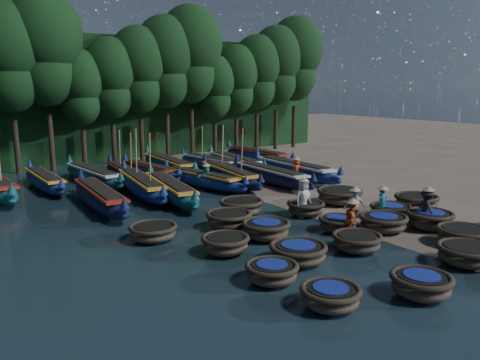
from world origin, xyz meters
TOP-DOWN VIEW (x-y plane):
  - ground at (0.00, 0.00)m, footprint 120.00×120.00m
  - foliage_wall at (0.00, 23.50)m, footprint 40.00×3.00m
  - coracle_5 at (-5.89, -6.83)m, footprint 1.81×1.81m
  - coracle_6 at (-3.24, -7.83)m, footprint 1.81×1.81m
  - coracle_7 at (0.19, -7.21)m, footprint 2.32×2.32m
  - coracle_8 at (2.13, -5.97)m, footprint 2.10×2.10m
  - coracle_10 at (-6.16, -4.59)m, footprint 1.98×1.98m
  - coracle_11 at (-4.38, -3.81)m, footprint 2.22×2.22m
  - coracle_12 at (-1.79, -4.15)m, footprint 1.86×1.86m
  - coracle_13 at (0.99, -3.13)m, footprint 2.34×2.34m
  - coracle_14 at (2.90, -4.04)m, footprint 2.27×2.27m
  - coracle_15 at (-5.93, -1.60)m, footprint 1.86×1.86m
  - coracle_16 at (-3.69, -1.14)m, footprint 2.37×2.37m
  - coracle_17 at (-0.62, -2.08)m, footprint 1.86×1.86m
  - coracle_18 at (2.94, -1.99)m, footprint 2.02×2.02m
  - coracle_19 at (5.09, -1.86)m, footprint 2.24×2.24m
  - coracle_20 at (-7.46, 1.28)m, footprint 2.12×2.12m
  - coracle_21 at (-4.14, 0.87)m, footprint 2.10×2.10m
  - coracle_22 at (-2.52, 2.26)m, footprint 2.34×2.34m
  - coracle_23 at (-0.04, 0.52)m, footprint 2.11×2.11m
  - coracle_24 at (2.98, 1.21)m, footprint 2.76×2.76m
  - long_boat_2 at (-7.52, 7.50)m, footprint 1.97×8.45m
  - long_boat_3 at (-4.69, 8.93)m, footprint 2.62×8.49m
  - long_boat_4 at (-3.83, 7.11)m, footprint 2.80×8.36m
  - long_boat_5 at (-0.87, 8.72)m, footprint 2.61×7.65m
  - long_boat_6 at (1.05, 8.70)m, footprint 2.65×8.40m
  - long_boat_7 at (3.16, 7.20)m, footprint 1.81×8.40m
  - long_boat_8 at (5.48, 7.67)m, footprint 1.96×9.07m
  - long_boat_10 at (-8.78, 13.71)m, footprint 1.50×7.78m
  - long_boat_11 at (-5.96, 13.51)m, footprint 2.15×8.26m
  - long_boat_12 at (-3.96, 13.42)m, footprint 1.95×7.50m
  - long_boat_13 at (-2.19, 13.37)m, footprint 1.99×7.42m
  - long_boat_14 at (-0.42, 14.16)m, footprint 2.08×8.88m
  - long_boat_15 at (2.87, 13.98)m, footprint 2.16×7.28m
  - long_boat_16 at (4.13, 12.61)m, footprint 2.19×8.37m
  - long_boat_17 at (7.39, 14.16)m, footprint 1.65×8.70m
  - fisherman_0 at (-0.30, 0.42)m, footprint 0.89×0.59m
  - fisherman_1 at (2.35, -1.96)m, footprint 0.58×0.52m
  - fisherman_2 at (-0.66, -2.89)m, footprint 0.92×0.87m
  - fisherman_3 at (2.85, -3.89)m, footprint 1.04×1.30m
  - fisherman_4 at (0.55, -1.91)m, footprint 1.07×0.76m
  - fisherman_5 at (-1.00, 8.03)m, footprint 1.46×0.72m
  - fisherman_6 at (4.68, 6.54)m, footprint 0.88×0.91m
  - tree_3 at (-9.10, 20.00)m, footprint 4.92×4.92m
  - tree_4 at (-6.80, 20.00)m, footprint 5.34×5.34m
  - tree_5 at (-4.50, 20.00)m, footprint 3.68×3.68m
  - tree_6 at (-2.20, 20.00)m, footprint 4.09×4.09m
  - tree_7 at (0.10, 20.00)m, footprint 4.51×4.51m
  - tree_8 at (2.40, 20.00)m, footprint 4.92×4.92m
  - tree_9 at (4.70, 20.00)m, footprint 5.34×5.34m
  - tree_10 at (7.00, 20.00)m, footprint 3.68×3.68m
  - tree_11 at (9.30, 20.00)m, footprint 4.09×4.09m
  - tree_12 at (11.60, 20.00)m, footprint 4.51×4.51m
  - tree_13 at (13.90, 20.00)m, footprint 4.92×4.92m
  - tree_14 at (16.20, 20.00)m, footprint 5.34×5.34m

SIDE VIEW (x-z plane):
  - ground at x=0.00m, z-range 0.00..0.00m
  - coracle_18 at x=2.94m, z-range 0.05..0.69m
  - coracle_20 at x=-7.46m, z-range 0.05..0.70m
  - coracle_5 at x=-5.89m, z-range 0.05..0.70m
  - coracle_17 at x=-0.62m, z-range 0.05..0.70m
  - coracle_10 at x=-6.16m, z-range 0.05..0.71m
  - coracle_12 at x=-1.79m, z-range 0.05..0.73m
  - coracle_23 at x=-0.04m, z-range 0.05..0.73m
  - coracle_15 at x=-5.93m, z-range 0.05..0.75m
  - coracle_8 at x=2.13m, z-range 0.05..0.75m
  - coracle_11 at x=-4.38m, z-range 0.05..0.76m
  - coracle_13 at x=0.99m, z-range 0.06..0.77m
  - coracle_6 at x=-3.24m, z-range 0.06..0.77m
  - coracle_7 at x=0.19m, z-range 0.05..0.78m
  - coracle_21 at x=-4.14m, z-range 0.05..0.81m
  - coracle_16 at x=-3.69m, z-range 0.06..0.81m
  - coracle_24 at x=2.98m, z-range 0.06..0.84m
  - coracle_14 at x=2.90m, z-range 0.06..0.84m
  - coracle_19 at x=5.09m, z-range 0.06..0.85m
  - coracle_22 at x=-2.52m, z-range 0.06..0.85m
  - long_boat_15 at x=2.87m, z-range -1.06..2.05m
  - long_boat_13 at x=-2.19m, z-range -0.16..1.15m
  - long_boat_12 at x=-3.96m, z-range -1.09..2.11m
  - long_boat_5 at x=-0.87m, z-range -0.16..1.20m
  - long_boat_10 at x=-8.78m, z-range -0.16..1.21m
  - long_boat_11 at x=-5.96m, z-range -0.17..1.28m
  - long_boat_16 at x=4.13m, z-range -0.18..1.30m
  - long_boat_7 at x=3.16m, z-range -0.18..1.30m
  - long_boat_4 at x=-3.83m, z-range -0.18..1.31m
  - long_boat_2 at x=-7.52m, z-range -0.18..1.31m
  - long_boat_6 at x=1.05m, z-range -1.23..2.37m
  - long_boat_3 at x=-4.69m, z-range -1.24..2.40m
  - long_boat_17 at x=7.39m, z-range -0.18..1.35m
  - long_boat_14 at x=-0.42m, z-range -0.19..1.38m
  - long_boat_8 at x=5.48m, z-range -0.19..1.41m
  - fisherman_5 at x=-1.00m, z-range -0.06..1.65m
  - fisherman_2 at x=-0.66m, z-range -0.04..1.67m
  - fisherman_6 at x=4.68m, z-range -0.03..1.74m
  - fisherman_1 at x=2.35m, z-range 0.02..1.74m
  - fisherman_4 at x=0.55m, z-range -0.04..1.84m
  - fisherman_3 at x=2.85m, z-range -0.06..1.89m
  - fisherman_0 at x=-0.30m, z-range -0.05..1.96m
  - foliage_wall at x=0.00m, z-range 0.00..10.00m
  - tree_5 at x=-4.50m, z-range 1.63..10.31m
  - tree_10 at x=7.00m, z-range 1.63..10.31m
  - tree_6 at x=-2.20m, z-range 1.82..11.47m
  - tree_11 at x=9.30m, z-range 1.82..11.47m
  - tree_7 at x=0.10m, z-range 2.01..12.64m
  - tree_12 at x=11.60m, z-range 2.01..12.64m
  - tree_3 at x=-9.10m, z-range 2.19..13.80m
  - tree_8 at x=2.40m, z-range 2.19..13.80m
  - tree_13 at x=13.90m, z-range 2.19..13.80m
  - tree_4 at x=-6.80m, z-range 2.38..14.96m
  - tree_9 at x=4.70m, z-range 2.38..14.96m
  - tree_14 at x=16.20m, z-range 2.38..14.96m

